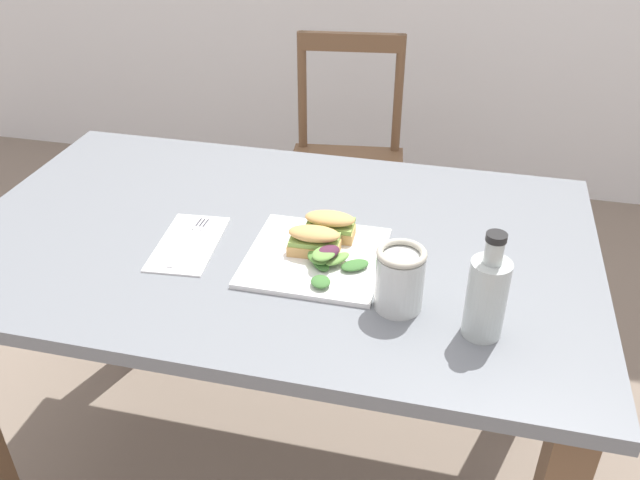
{
  "coord_description": "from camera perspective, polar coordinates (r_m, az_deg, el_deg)",
  "views": [
    {
      "loc": [
        0.42,
        -1.14,
        1.47
      ],
      "look_at": [
        0.16,
        -0.04,
        0.76
      ],
      "focal_mm": 37.16,
      "sensor_mm": 36.0,
      "label": 1
    }
  ],
  "objects": [
    {
      "name": "fork_on_napkin",
      "position": [
        1.39,
        -11.01,
        0.2
      ],
      "size": [
        0.03,
        0.19,
        0.0
      ],
      "color": "silver",
      "rests_on": "napkin_folded"
    },
    {
      "name": "bottle_cold_brew",
      "position": [
        1.12,
        14.1,
        -5.06
      ],
      "size": [
        0.07,
        0.07,
        0.2
      ],
      "color": "black",
      "rests_on": "dining_table"
    },
    {
      "name": "mason_jar_iced_tea",
      "position": [
        1.16,
        6.86,
        -3.6
      ],
      "size": [
        0.09,
        0.09,
        0.12
      ],
      "color": "#995623",
      "rests_on": "dining_table"
    },
    {
      "name": "dining_table",
      "position": [
        1.46,
        -3.8,
        -3.75
      ],
      "size": [
        1.32,
        0.82,
        0.74
      ],
      "color": "slate",
      "rests_on": "ground"
    },
    {
      "name": "chair_wooden_far",
      "position": [
        2.35,
        2.25,
        6.51
      ],
      "size": [
        0.45,
        0.45,
        0.87
      ],
      "color": "brown",
      "rests_on": "ground"
    },
    {
      "name": "plate_lunch",
      "position": [
        1.31,
        -0.41,
        -1.47
      ],
      "size": [
        0.26,
        0.26,
        0.01
      ],
      "primitive_type": "cube",
      "color": "white",
      "rests_on": "dining_table"
    },
    {
      "name": "napkin_folded",
      "position": [
        1.38,
        -11.27,
        -0.3
      ],
      "size": [
        0.14,
        0.23,
        0.0
      ],
      "primitive_type": "cube",
      "rotation": [
        0.0,
        0.0,
        0.09
      ],
      "color": "white",
      "rests_on": "dining_table"
    },
    {
      "name": "sandwich_half_back",
      "position": [
        1.35,
        0.86,
        1.32
      ],
      "size": [
        0.1,
        0.07,
        0.06
      ],
      "color": "tan",
      "rests_on": "plate_lunch"
    },
    {
      "name": "ground_plane",
      "position": [
        1.91,
        -4.49,
        -18.3
      ],
      "size": [
        8.82,
        8.82,
        0.0
      ],
      "primitive_type": "plane",
      "color": "#7A6B5B"
    },
    {
      "name": "salad_mixed_greens",
      "position": [
        1.26,
        0.72,
        -1.58
      ],
      "size": [
        0.14,
        0.15,
        0.04
      ],
      "color": "#3D7033",
      "rests_on": "plate_lunch"
    },
    {
      "name": "sandwich_half_front",
      "position": [
        1.3,
        -0.5,
        -0.01
      ],
      "size": [
        0.1,
        0.07,
        0.06
      ],
      "color": "tan",
      "rests_on": "plate_lunch"
    }
  ]
}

